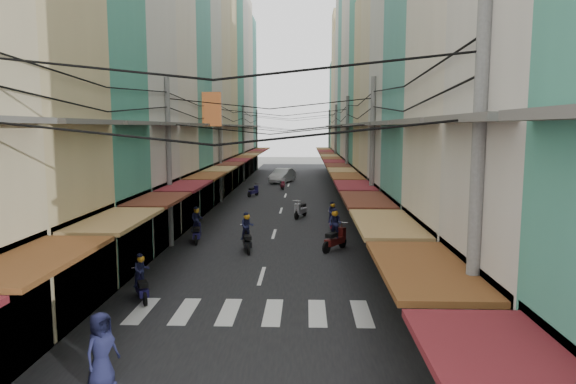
% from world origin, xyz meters
% --- Properties ---
extents(ground, '(160.00, 160.00, 0.00)m').
position_xyz_m(ground, '(0.00, 0.00, 0.00)').
color(ground, slate).
rests_on(ground, ground).
extents(road, '(10.00, 80.00, 0.02)m').
position_xyz_m(road, '(0.00, 20.00, 0.01)').
color(road, black).
rests_on(road, ground).
extents(sidewalk_left, '(3.00, 80.00, 0.06)m').
position_xyz_m(sidewalk_left, '(-6.50, 20.00, 0.03)').
color(sidewalk_left, slate).
rests_on(sidewalk_left, ground).
extents(sidewalk_right, '(3.00, 80.00, 0.06)m').
position_xyz_m(sidewalk_right, '(6.50, 20.00, 0.03)').
color(sidewalk_right, slate).
rests_on(sidewalk_right, ground).
extents(crosswalk, '(7.55, 2.40, 0.01)m').
position_xyz_m(crosswalk, '(-0.00, -6.00, 0.03)').
color(crosswalk, silver).
rests_on(crosswalk, ground).
extents(building_row_left, '(7.80, 67.67, 23.70)m').
position_xyz_m(building_row_left, '(-7.92, 16.56, 9.78)').
color(building_row_left, '#BAB7AA').
rests_on(building_row_left, ground).
extents(building_row_right, '(7.80, 68.98, 22.59)m').
position_xyz_m(building_row_right, '(7.92, 16.45, 9.41)').
color(building_row_right, teal).
rests_on(building_row_right, ground).
extents(utility_poles, '(10.20, 66.13, 8.20)m').
position_xyz_m(utility_poles, '(0.00, 15.01, 6.59)').
color(utility_poles, slate).
rests_on(utility_poles, ground).
extents(white_car, '(5.70, 3.51, 1.88)m').
position_xyz_m(white_car, '(-0.73, 32.35, 0.00)').
color(white_car, silver).
rests_on(white_car, ground).
extents(bicycle, '(1.71, 0.97, 1.11)m').
position_xyz_m(bicycle, '(7.50, -1.25, 0.00)').
color(bicycle, black).
rests_on(bicycle, ground).
extents(moving_scooters, '(7.56, 33.16, 2.00)m').
position_xyz_m(moving_scooters, '(-0.20, 5.57, 0.54)').
color(moving_scooters, black).
rests_on(moving_scooters, ground).
extents(parked_scooters, '(13.09, 12.96, 0.99)m').
position_xyz_m(parked_scooters, '(3.87, -5.15, 0.47)').
color(parked_scooters, black).
rests_on(parked_scooters, ground).
extents(pedestrians, '(14.00, 25.81, 2.25)m').
position_xyz_m(pedestrians, '(-4.23, 1.60, 1.06)').
color(pedestrians, '#2B212C').
rests_on(pedestrians, ground).
extents(market_umbrella, '(2.38, 2.38, 2.51)m').
position_xyz_m(market_umbrella, '(6.91, -3.97, 2.21)').
color(market_umbrella, '#B2B2B7').
rests_on(market_umbrella, ground).
extents(traffic_sign, '(0.10, 0.58, 2.63)m').
position_xyz_m(traffic_sign, '(4.78, -4.05, 1.88)').
color(traffic_sign, slate).
rests_on(traffic_sign, ground).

